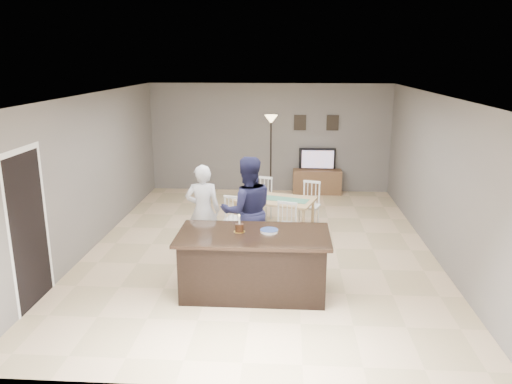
# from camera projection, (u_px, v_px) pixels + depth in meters

# --- Properties ---
(floor) EXTENTS (8.00, 8.00, 0.00)m
(floor) POSITION_uv_depth(u_px,v_px,m) (261.00, 247.00, 8.99)
(floor) COLOR beige
(floor) RESTS_ON ground
(room_shell) EXTENTS (8.00, 8.00, 8.00)m
(room_shell) POSITION_uv_depth(u_px,v_px,m) (261.00, 155.00, 8.56)
(room_shell) COLOR slate
(room_shell) RESTS_ON floor
(kitchen_island) EXTENTS (2.15, 1.10, 0.90)m
(kitchen_island) POSITION_uv_depth(u_px,v_px,m) (254.00, 263.00, 7.14)
(kitchen_island) COLOR black
(kitchen_island) RESTS_ON floor
(tv_console) EXTENTS (1.20, 0.40, 0.60)m
(tv_console) POSITION_uv_depth(u_px,v_px,m) (317.00, 182.00, 12.47)
(tv_console) COLOR brown
(tv_console) RESTS_ON floor
(television) EXTENTS (0.91, 0.12, 0.53)m
(television) POSITION_uv_depth(u_px,v_px,m) (317.00, 159.00, 12.39)
(television) COLOR black
(television) RESTS_ON tv_console
(tv_screen_glow) EXTENTS (0.78, 0.00, 0.78)m
(tv_screen_glow) POSITION_uv_depth(u_px,v_px,m) (318.00, 159.00, 12.31)
(tv_screen_glow) COLOR orange
(tv_screen_glow) RESTS_ON tv_console
(picture_frames) EXTENTS (1.10, 0.02, 0.38)m
(picture_frames) POSITION_uv_depth(u_px,v_px,m) (316.00, 123.00, 12.30)
(picture_frames) COLOR black
(picture_frames) RESTS_ON room_shell
(doorway) EXTENTS (0.00, 2.10, 2.65)m
(doorway) POSITION_uv_depth(u_px,v_px,m) (27.00, 216.00, 6.64)
(doorway) COLOR black
(doorway) RESTS_ON floor
(woman) EXTENTS (0.62, 0.45, 1.59)m
(woman) POSITION_uv_depth(u_px,v_px,m) (203.00, 211.00, 8.41)
(woman) COLOR silver
(woman) RESTS_ON floor
(man) EXTENTS (1.01, 0.87, 1.80)m
(man) POSITION_uv_depth(u_px,v_px,m) (247.00, 211.00, 8.04)
(man) COLOR #1B1B3B
(man) RESTS_ON floor
(birthday_cake) EXTENTS (0.17, 0.17, 0.26)m
(birthday_cake) POSITION_uv_depth(u_px,v_px,m) (239.00, 228.00, 7.09)
(birthday_cake) COLOR gold
(birthday_cake) RESTS_ON kitchen_island
(plate_stack) EXTENTS (0.26, 0.26, 0.04)m
(plate_stack) POSITION_uv_depth(u_px,v_px,m) (269.00, 231.00, 7.07)
(plate_stack) COLOR white
(plate_stack) RESTS_ON kitchen_island
(dining_table) EXTENTS (1.85, 2.02, 0.90)m
(dining_table) POSITION_uv_depth(u_px,v_px,m) (275.00, 205.00, 9.55)
(dining_table) COLOR tan
(dining_table) RESTS_ON floor
(floor_lamp) EXTENTS (0.30, 0.30, 2.02)m
(floor_lamp) POSITION_uv_depth(u_px,v_px,m) (271.00, 135.00, 11.60)
(floor_lamp) COLOR black
(floor_lamp) RESTS_ON floor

